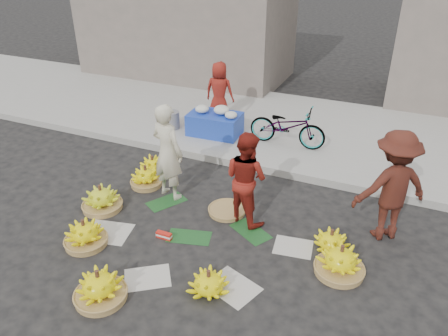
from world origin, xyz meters
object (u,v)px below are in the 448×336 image
at_px(banana_bunch_0, 101,199).
at_px(vendor_cream, 168,152).
at_px(banana_bunch_4, 340,261).
at_px(flower_table, 215,123).
at_px(bicycle, 287,126).

relative_size(banana_bunch_0, vendor_cream, 0.39).
relative_size(banana_bunch_4, flower_table, 0.58).
height_order(banana_bunch_0, bicycle, bicycle).
distance_m(banana_bunch_4, vendor_cream, 3.22).
bearing_deg(flower_table, banana_bunch_4, -46.65).
bearing_deg(vendor_cream, flower_table, -69.28).
bearing_deg(vendor_cream, banana_bunch_4, -179.76).
xyz_separation_m(vendor_cream, bicycle, (1.33, 2.51, -0.30)).
bearing_deg(bicycle, banana_bunch_0, 146.68).
distance_m(flower_table, bicycle, 1.59).
bearing_deg(banana_bunch_0, flower_table, 80.00).
bearing_deg(banana_bunch_0, vendor_cream, 44.47).
relative_size(vendor_cream, flower_table, 1.46).
xyz_separation_m(banana_bunch_0, vendor_cream, (0.82, 0.81, 0.65)).
bearing_deg(banana_bunch_0, banana_bunch_4, 0.36).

